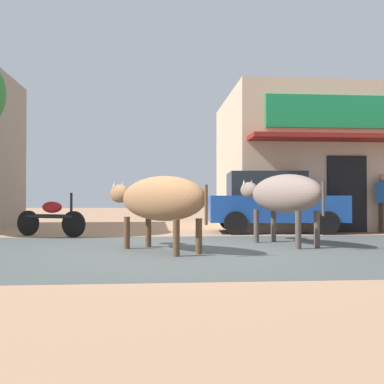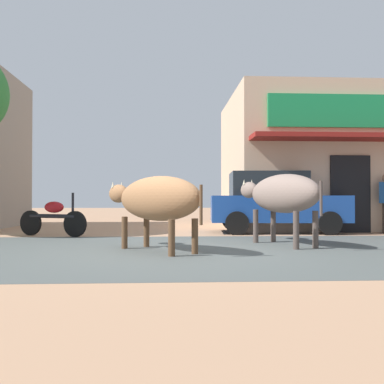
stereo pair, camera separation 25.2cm
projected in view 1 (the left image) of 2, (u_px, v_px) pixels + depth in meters
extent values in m
plane|color=tan|center=(178.00, 251.00, 7.77)|extent=(80.00, 80.00, 0.00)
cube|color=#4C514F|center=(178.00, 251.00, 7.77)|extent=(72.00, 5.96, 0.00)
cube|color=#D2B091|center=(321.00, 163.00, 14.75)|extent=(6.28, 5.08, 4.24)
cube|color=#198C4C|center=(356.00, 112.00, 12.18)|extent=(5.03, 0.10, 0.90)
cube|color=maroon|center=(362.00, 138.00, 11.77)|extent=(6.03, 0.90, 0.12)
cube|color=black|center=(347.00, 194.00, 12.15)|extent=(1.10, 0.06, 2.10)
cube|color=#1A4495|center=(275.00, 209.00, 12.18)|extent=(3.73, 2.04, 0.70)
cube|color=#1E2328|center=(265.00, 184.00, 12.19)|extent=(2.10, 1.77, 0.64)
cylinder|color=black|center=(309.00, 220.00, 13.06)|extent=(0.61, 0.23, 0.60)
cylinder|color=black|center=(327.00, 223.00, 11.30)|extent=(0.61, 0.23, 0.60)
cylinder|color=black|center=(229.00, 220.00, 13.05)|extent=(0.61, 0.23, 0.60)
cylinder|color=black|center=(235.00, 223.00, 11.29)|extent=(0.61, 0.23, 0.60)
cylinder|color=black|center=(74.00, 224.00, 10.54)|extent=(0.60, 0.34, 0.62)
cylinder|color=black|center=(28.00, 223.00, 11.03)|extent=(0.60, 0.34, 0.62)
cylinder|color=black|center=(50.00, 216.00, 10.79)|extent=(1.26, 0.68, 0.10)
ellipsoid|color=#A51419|center=(52.00, 207.00, 10.78)|extent=(0.61, 0.46, 0.28)
cylinder|color=black|center=(71.00, 205.00, 10.57)|extent=(0.06, 0.06, 0.60)
ellipsoid|color=#956641|center=(161.00, 198.00, 7.71)|extent=(1.86, 2.18, 0.78)
ellipsoid|color=#956641|center=(120.00, 194.00, 8.73)|extent=(0.56, 0.62, 0.36)
cone|color=beige|center=(114.00, 184.00, 8.71)|extent=(0.06, 0.06, 0.12)
cone|color=beige|center=(123.00, 185.00, 8.84)|extent=(0.06, 0.06, 0.12)
cylinder|color=brown|center=(127.00, 233.00, 8.08)|extent=(0.11, 0.11, 0.59)
cylinder|color=brown|center=(148.00, 232.00, 8.40)|extent=(0.11, 0.11, 0.59)
cylinder|color=brown|center=(176.00, 238.00, 7.00)|extent=(0.11, 0.11, 0.59)
cylinder|color=brown|center=(199.00, 236.00, 7.32)|extent=(0.11, 0.11, 0.59)
cylinder|color=brown|center=(206.00, 205.00, 6.84)|extent=(0.05, 0.05, 0.62)
ellipsoid|color=#7D685F|center=(285.00, 194.00, 8.75)|extent=(1.32, 2.16, 0.76)
ellipsoid|color=#7D685F|center=(249.00, 190.00, 9.91)|extent=(0.46, 0.62, 0.36)
cone|color=beige|center=(244.00, 182.00, 9.92)|extent=(0.06, 0.06, 0.12)
cone|color=beige|center=(252.00, 182.00, 10.01)|extent=(0.06, 0.06, 0.12)
cylinder|color=#4B3E39|center=(256.00, 226.00, 9.25)|extent=(0.11, 0.11, 0.69)
cylinder|color=#4B3E39|center=(273.00, 225.00, 9.44)|extent=(0.11, 0.11, 0.69)
cylinder|color=#4B3E39|center=(298.00, 230.00, 8.03)|extent=(0.11, 0.11, 0.69)
cylinder|color=#4B3E39|center=(317.00, 229.00, 8.22)|extent=(0.11, 0.11, 0.69)
cylinder|color=#4B3E39|center=(323.00, 199.00, 7.76)|extent=(0.05, 0.05, 0.61)
cylinder|color=brown|center=(381.00, 218.00, 12.10)|extent=(0.14, 0.14, 0.80)
cube|color=#265999|center=(383.00, 193.00, 12.02)|extent=(0.47, 0.47, 0.57)
sphere|color=tan|center=(383.00, 178.00, 12.03)|extent=(0.22, 0.22, 0.22)
cylinder|color=#265999|center=(378.00, 192.00, 12.28)|extent=(0.09, 0.09, 0.51)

